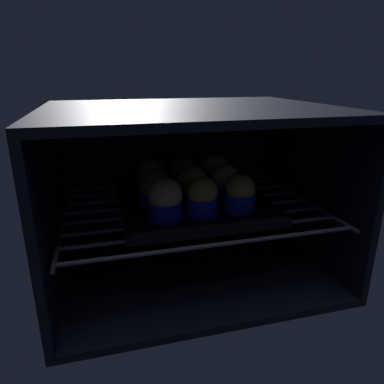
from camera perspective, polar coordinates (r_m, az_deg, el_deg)
name	(u,v)px	position (r cm, az deg, el deg)	size (l,w,h in cm)	color
oven_cavity	(186,186)	(80.95, -1.00, 0.92)	(59.00, 47.00, 37.00)	black
oven_rack	(191,206)	(78.21, -0.23, -2.38)	(54.80, 42.00, 0.80)	#444756
baking_tray	(192,204)	(76.74, 0.00, -1.93)	(30.92, 30.92, 2.20)	black
muffin_row0_col0	(165,200)	(66.35, -4.44, -1.23)	(6.61, 6.61, 8.34)	#1928B7
muffin_row0_col1	(201,198)	(68.28, 1.45, -0.93)	(6.24, 6.24, 7.72)	#1928B7
muffin_row0_col2	(240,194)	(71.23, 7.83, -0.25)	(6.24, 6.24, 7.91)	#1928B7
muffin_row1_col0	(156,189)	(73.67, -5.93, 0.44)	(6.68, 6.68, 8.03)	#1928B7
muffin_row1_col1	(192,184)	(75.44, 0.03, 1.24)	(6.79, 6.79, 8.15)	#1928B7
muffin_row1_col2	(225,183)	(77.25, 5.39, 1.46)	(6.36, 6.36, 7.98)	#1928B7
muffin_row2_col0	(151,177)	(81.30, -6.75, 2.41)	(6.49, 6.49, 8.13)	#1928B7
muffin_row2_col1	(183,175)	(82.73, -1.51, 2.72)	(6.26, 6.26, 7.94)	silver
muffin_row2_col2	(215,172)	(84.88, 3.75, 3.31)	(6.74, 6.74, 8.67)	#1928B7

